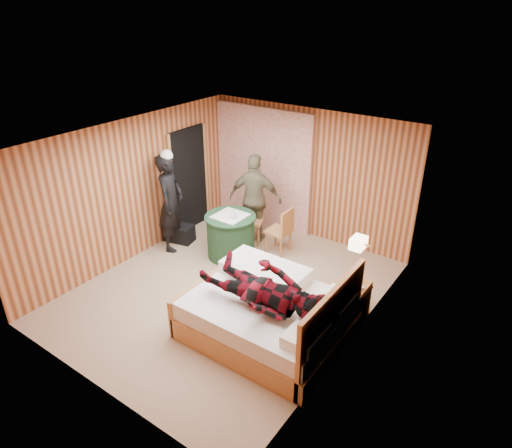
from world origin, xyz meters
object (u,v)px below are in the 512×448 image
Objects in this scene: bed at (270,314)px; man_on_bed at (263,282)px; round_table at (231,236)px; chair_far at (252,215)px; woman_standing at (171,203)px; nightstand at (350,301)px; duffel_bag at (178,233)px; wall_lamp at (359,243)px; chair_near at (282,228)px; man_at_table at (255,199)px.

bed is 0.71m from man_on_bed.
chair_far reaches higher than round_table.
woman_standing reaches higher than chair_far.
nightstand is 2.83m from chair_far.
woman_standing reaches higher than bed.
round_table is 0.98× the size of chair_far.
nightstand is 3.74m from duffel_bag.
round_table is at bearing -111.12° from chair_far.
woman_standing reaches higher than nightstand.
chair_far is at bearing 155.61° from wall_lamp.
round_table is 0.94m from chair_near.
bed reaches higher than duffel_bag.
man_at_table is at bearing 127.19° from man_on_bed.
woman_standing reaches higher than man_at_table.
man_at_table is (-1.78, 2.16, 0.53)m from bed.
bed is at bearing -132.98° from woman_standing.
chair_far is 0.54× the size of man_at_table.
wall_lamp is at bearing -10.42° from round_table.
man_at_table is (1.07, 1.14, -0.05)m from woman_standing.
duffel_bag is 0.34× the size of man_at_table.
man_on_bed reaches higher than duffel_bag.
woman_standing reaches higher than duffel_bag.
duffel_bag is 1.65m from man_at_table.
wall_lamp is at bearing 59.80° from chair_near.
woman_standing is (0.12, -0.24, 0.75)m from duffel_bag.
round_table is 0.73m from chair_far.
bed reaches higher than round_table.
bed is (-0.80, -0.92, -0.97)m from wall_lamp.
man_at_table is at bearing 25.67° from duffel_bag.
chair_far is at bearing 130.75° from bed.
chair_near is at bearing 118.17° from bed.
woman_standing is (-1.04, -1.09, 0.38)m from chair_far.
wall_lamp is 2.98m from chair_far.
nightstand is at bearing -114.27° from woman_standing.
man_on_bed is (1.11, -2.24, 0.49)m from chair_near.
man_at_table is at bearing 154.38° from wall_lamp.
nightstand is at bearing 51.62° from bed.
wall_lamp is 0.28× the size of chair_far.
nightstand is 0.34× the size of man_on_bed.
wall_lamp reaches higher than round_table.
woman_standing is at bearing 28.21° from man_at_table.
duffel_bag is (-2.97, 1.26, -0.17)m from bed.
man_on_bed is (0.03, -0.23, 0.67)m from bed.
nightstand is 1.00× the size of duffel_bag.
bed reaches higher than nightstand.
chair_far is at bearing 92.65° from round_table.
bed reaches higher than chair_near.
woman_standing is at bearing -160.65° from round_table.
wall_lamp is 0.44× the size of duffel_bag.
bed reaches higher than chair_far.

